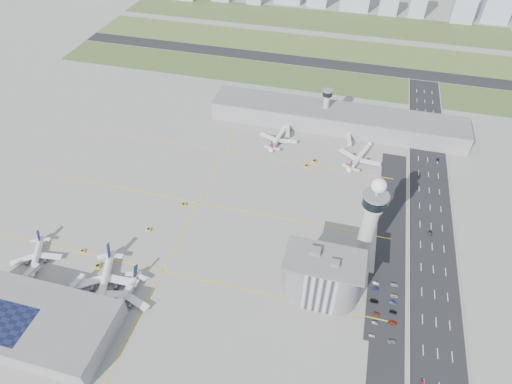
% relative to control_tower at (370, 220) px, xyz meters
% --- Properties ---
extents(ground, '(1000.00, 1000.00, 0.00)m').
position_rel_control_tower_xyz_m(ground, '(-72.00, -8.00, -35.04)').
color(ground, gray).
extents(grass_strip_0, '(480.00, 50.00, 0.08)m').
position_rel_control_tower_xyz_m(grass_strip_0, '(-92.00, 217.00, -35.00)').
color(grass_strip_0, '#405C2B').
rests_on(grass_strip_0, ground).
extents(grass_strip_1, '(480.00, 60.00, 0.08)m').
position_rel_control_tower_xyz_m(grass_strip_1, '(-92.00, 292.00, -35.00)').
color(grass_strip_1, '#4E642F').
rests_on(grass_strip_1, ground).
extents(grass_strip_2, '(480.00, 70.00, 0.08)m').
position_rel_control_tower_xyz_m(grass_strip_2, '(-92.00, 372.00, -35.00)').
color(grass_strip_2, '#425428').
rests_on(grass_strip_2, ground).
extents(runway, '(480.00, 22.00, 0.10)m').
position_rel_control_tower_xyz_m(runway, '(-92.00, 254.00, -34.98)').
color(runway, black).
rests_on(runway, ground).
extents(highway, '(28.00, 500.00, 0.10)m').
position_rel_control_tower_xyz_m(highway, '(43.00, -8.00, -34.99)').
color(highway, black).
rests_on(highway, ground).
extents(barrier_left, '(0.60, 500.00, 1.20)m').
position_rel_control_tower_xyz_m(barrier_left, '(29.00, -8.00, -34.44)').
color(barrier_left, '#9E9E99').
rests_on(barrier_left, ground).
extents(barrier_right, '(0.60, 500.00, 1.20)m').
position_rel_control_tower_xyz_m(barrier_right, '(57.00, -8.00, -34.44)').
color(barrier_right, '#9E9E99').
rests_on(barrier_right, ground).
extents(landside_road, '(18.00, 260.00, 0.08)m').
position_rel_control_tower_xyz_m(landside_road, '(18.00, -18.00, -35.00)').
color(landside_road, black).
rests_on(landside_road, ground).
extents(parking_lot, '(20.00, 44.00, 0.10)m').
position_rel_control_tower_xyz_m(parking_lot, '(16.00, -30.00, -34.99)').
color(parking_lot, black).
rests_on(parking_lot, ground).
extents(taxiway_line_h_0, '(260.00, 0.60, 0.01)m').
position_rel_control_tower_xyz_m(taxiway_line_h_0, '(-112.00, -38.00, -35.04)').
color(taxiway_line_h_0, yellow).
rests_on(taxiway_line_h_0, ground).
extents(taxiway_line_h_1, '(260.00, 0.60, 0.01)m').
position_rel_control_tower_xyz_m(taxiway_line_h_1, '(-112.00, 22.00, -35.04)').
color(taxiway_line_h_1, yellow).
rests_on(taxiway_line_h_1, ground).
extents(taxiway_line_h_2, '(260.00, 0.60, 0.01)m').
position_rel_control_tower_xyz_m(taxiway_line_h_2, '(-112.00, 82.00, -35.04)').
color(taxiway_line_h_2, yellow).
rests_on(taxiway_line_h_2, ground).
extents(taxiway_line_v, '(0.60, 260.00, 0.01)m').
position_rel_control_tower_xyz_m(taxiway_line_v, '(-112.00, 22.00, -35.04)').
color(taxiway_line_v, yellow).
rests_on(taxiway_line_v, ground).
extents(control_tower, '(14.00, 14.00, 64.50)m').
position_rel_control_tower_xyz_m(control_tower, '(0.00, 0.00, 0.00)').
color(control_tower, '#ADAAA5').
rests_on(control_tower, ground).
extents(secondary_tower, '(8.60, 8.60, 31.90)m').
position_rel_control_tower_xyz_m(secondary_tower, '(-42.00, 142.00, -16.24)').
color(secondary_tower, '#ADAAA5').
rests_on(secondary_tower, ground).
extents(admin_building, '(42.00, 24.00, 33.50)m').
position_rel_control_tower_xyz_m(admin_building, '(-20.01, -30.00, -19.74)').
color(admin_building, '#B2B2B7').
rests_on(admin_building, ground).
extents(terminal_pier, '(210.00, 32.00, 15.80)m').
position_rel_control_tower_xyz_m(terminal_pier, '(-32.00, 140.00, -27.14)').
color(terminal_pier, gray).
rests_on(terminal_pier, ground).
extents(near_terminal, '(84.00, 42.00, 13.00)m').
position_rel_control_tower_xyz_m(near_terminal, '(-160.07, -90.02, -28.62)').
color(near_terminal, gray).
rests_on(near_terminal, ground).
extents(airplane_near_a, '(42.26, 44.87, 9.94)m').
position_rel_control_tower_xyz_m(airplane_near_a, '(-187.87, -51.23, -30.07)').
color(airplane_near_a, white).
rests_on(airplane_near_a, ground).
extents(airplane_near_b, '(51.33, 55.69, 12.82)m').
position_rel_control_tower_xyz_m(airplane_near_b, '(-138.88, -57.10, -28.63)').
color(airplane_near_b, white).
rests_on(airplane_near_b, ground).
extents(airplane_near_c, '(34.73, 40.30, 10.89)m').
position_rel_control_tower_xyz_m(airplane_near_c, '(-124.49, -63.82, -29.60)').
color(airplane_near_c, white).
rests_on(airplane_near_c, ground).
extents(airplane_far_a, '(36.66, 41.61, 10.62)m').
position_rel_control_tower_xyz_m(airplane_far_a, '(-74.25, 107.71, -29.73)').
color(airplane_far_a, white).
rests_on(airplane_far_a, ground).
extents(airplane_far_b, '(45.82, 49.58, 11.35)m').
position_rel_control_tower_xyz_m(airplane_far_b, '(-8.25, 98.77, -29.36)').
color(airplane_far_b, white).
rests_on(airplane_far_b, ground).
extents(jet_bridge_near_0, '(5.39, 14.31, 5.70)m').
position_rel_control_tower_xyz_m(jet_bridge_near_0, '(-185.00, -69.00, -32.19)').
color(jet_bridge_near_0, silver).
rests_on(jet_bridge_near_0, ground).
extents(jet_bridge_near_1, '(5.39, 14.31, 5.70)m').
position_rel_control_tower_xyz_m(jet_bridge_near_1, '(-155.00, -69.00, -32.19)').
color(jet_bridge_near_1, silver).
rests_on(jet_bridge_near_1, ground).
extents(jet_bridge_near_2, '(5.39, 14.31, 5.70)m').
position_rel_control_tower_xyz_m(jet_bridge_near_2, '(-125.00, -69.00, -32.19)').
color(jet_bridge_near_2, silver).
rests_on(jet_bridge_near_2, ground).
extents(jet_bridge_far_0, '(5.39, 14.31, 5.70)m').
position_rel_control_tower_xyz_m(jet_bridge_far_0, '(-70.00, 124.00, -32.19)').
color(jet_bridge_far_0, silver).
rests_on(jet_bridge_far_0, ground).
extents(jet_bridge_far_1, '(5.39, 14.31, 5.70)m').
position_rel_control_tower_xyz_m(jet_bridge_far_1, '(-20.00, 124.00, -32.19)').
color(jet_bridge_far_1, silver).
rests_on(jet_bridge_far_1, ground).
extents(tug_0, '(3.26, 2.85, 1.58)m').
position_rel_control_tower_xyz_m(tug_0, '(-165.59, -37.36, -34.25)').
color(tug_0, yellow).
rests_on(tug_0, ground).
extents(tug_1, '(3.43, 4.21, 2.13)m').
position_rel_control_tower_xyz_m(tug_1, '(-150.31, -45.44, -33.98)').
color(tug_1, yellow).
rests_on(tug_1, ground).
extents(tug_2, '(3.15, 2.42, 1.66)m').
position_rel_control_tower_xyz_m(tug_2, '(-134.07, -10.53, -34.21)').
color(tug_2, gold).
rests_on(tug_2, ground).
extents(tug_3, '(3.86, 3.70, 1.85)m').
position_rel_control_tower_xyz_m(tug_3, '(-120.76, 16.75, -34.11)').
color(tug_3, gold).
rests_on(tug_3, ground).
extents(tug_4, '(3.75, 3.94, 1.89)m').
position_rel_control_tower_xyz_m(tug_4, '(-46.70, 79.34, -34.10)').
color(tug_4, '#D0BD05').
rests_on(tug_4, ground).
extents(tug_5, '(3.99, 4.06, 1.96)m').
position_rel_control_tower_xyz_m(tug_5, '(-41.64, 86.85, -34.06)').
color(tug_5, '#F29603').
rests_on(tug_5, ground).
extents(car_lot_0, '(3.20, 1.33, 1.08)m').
position_rel_control_tower_xyz_m(car_lot_0, '(10.30, -48.87, -34.50)').
color(car_lot_0, silver).
rests_on(car_lot_0, ground).
extents(car_lot_1, '(3.31, 1.18, 1.09)m').
position_rel_control_tower_xyz_m(car_lot_1, '(11.46, -40.94, -34.50)').
color(car_lot_1, gray).
rests_on(car_lot_1, ground).
extents(car_lot_2, '(4.19, 2.45, 1.10)m').
position_rel_control_tower_xyz_m(car_lot_2, '(11.82, -35.49, -34.49)').
color(car_lot_2, brown).
rests_on(car_lot_2, ground).
extents(car_lot_3, '(4.50, 1.86, 1.30)m').
position_rel_control_tower_xyz_m(car_lot_3, '(10.25, -27.58, -34.39)').
color(car_lot_3, black).
rests_on(car_lot_3, ground).
extents(car_lot_4, '(3.82, 1.80, 1.27)m').
position_rel_control_tower_xyz_m(car_lot_4, '(10.58, -18.87, -34.41)').
color(car_lot_4, navy).
rests_on(car_lot_4, ground).
extents(car_lot_5, '(3.67, 1.43, 1.19)m').
position_rel_control_tower_xyz_m(car_lot_5, '(10.53, -15.11, -34.44)').
color(car_lot_5, silver).
rests_on(car_lot_5, ground).
extents(car_lot_6, '(4.52, 2.55, 1.19)m').
position_rel_control_tower_xyz_m(car_lot_6, '(20.33, -49.67, -34.45)').
color(car_lot_6, gray).
rests_on(car_lot_6, ground).
extents(car_lot_7, '(4.53, 2.40, 1.25)m').
position_rel_control_tower_xyz_m(car_lot_7, '(20.55, -38.66, -34.42)').
color(car_lot_7, '#B01D0A').
rests_on(car_lot_7, ground).
extents(car_lot_8, '(4.01, 1.96, 1.32)m').
position_rel_control_tower_xyz_m(car_lot_8, '(20.58, -31.91, -34.38)').
color(car_lot_8, black).
rests_on(car_lot_8, ground).
extents(car_lot_9, '(3.89, 1.41, 1.28)m').
position_rel_control_tower_xyz_m(car_lot_9, '(20.15, -26.07, -34.40)').
color(car_lot_9, navy).
rests_on(car_lot_9, ground).
extents(car_lot_10, '(4.46, 2.47, 1.18)m').
position_rel_control_tower_xyz_m(car_lot_10, '(20.99, -21.26, -34.45)').
color(car_lot_10, '#BCBCBC').
rests_on(car_lot_10, ground).
extents(car_lot_11, '(4.60, 2.20, 1.29)m').
position_rel_control_tower_xyz_m(car_lot_11, '(20.75, -13.50, -34.39)').
color(car_lot_11, '#9EA0AC').
rests_on(car_lot_11, ground).
extents(car_hw_0, '(1.65, 3.68, 1.23)m').
position_rel_control_tower_xyz_m(car_hw_0, '(35.17, -67.61, -34.43)').
color(car_hw_0, '#A52432').
rests_on(car_hw_0, ground).
extents(car_hw_1, '(2.05, 4.16, 1.31)m').
position_rel_control_tower_xyz_m(car_hw_1, '(42.11, 32.80, -34.38)').
color(car_hw_1, black).
rests_on(car_hw_1, ground).
extents(car_hw_2, '(2.39, 4.30, 1.14)m').
position_rel_control_tower_xyz_m(car_hw_2, '(50.28, 113.57, -34.47)').
color(car_hw_2, navy).
rests_on(car_hw_2, ground).
extents(car_hw_4, '(1.80, 3.81, 1.26)m').
position_rel_control_tower_xyz_m(car_hw_4, '(35.56, 171.96, -34.41)').
color(car_hw_4, '#96989A').
rests_on(car_hw_4, ground).
extents(skyline_bldg_10, '(23.01, 18.41, 27.75)m').
position_rel_control_tower_xyz_m(skyline_bldg_10, '(1.27, 415.68, -21.17)').
color(skyline_bldg_10, '#9EADC1').
rests_on(skyline_bldg_10, ground).
extents(skyline_bldg_11, '(20.22, 16.18, 38.97)m').
position_rel_control_tower_xyz_m(skyline_bldg_11, '(36.28, 415.34, -15.56)').
color(skyline_bldg_11, '#9EADC1').
rests_on(skyline_bldg_11, ground).
extents(skyline_bldg_12, '(26.14, 20.92, 46.89)m').
position_rel_control_tower_xyz_m(skyline_bldg_12, '(90.17, 413.29, -11.60)').
color(skyline_bldg_12, '#9EADC1').
rests_on(skyline_bldg_12, ground).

